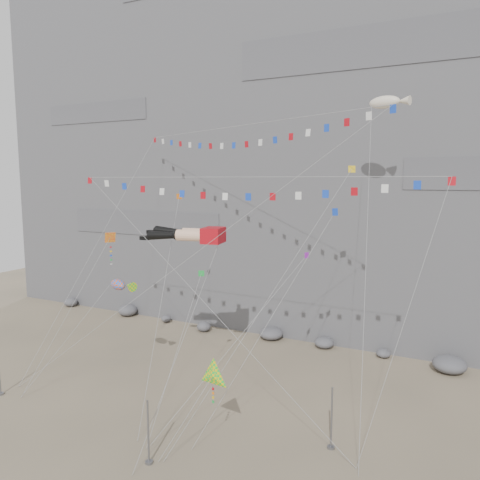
# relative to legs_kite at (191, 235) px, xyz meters

# --- Properties ---
(ground) EXTENTS (120.00, 120.00, 0.00)m
(ground) POSITION_rel_legs_kite_xyz_m (1.99, -4.06, -12.86)
(ground) COLOR gray
(ground) RESTS_ON ground
(cliff) EXTENTS (80.00, 28.00, 50.00)m
(cliff) POSITION_rel_legs_kite_xyz_m (1.99, 27.94, 12.14)
(cliff) COLOR slate
(cliff) RESTS_ON ground
(talus_boulders) EXTENTS (60.00, 3.00, 1.20)m
(talus_boulders) POSITION_rel_legs_kite_xyz_m (1.99, 12.94, -12.26)
(talus_boulders) COLOR slate
(talus_boulders) RESTS_ON ground
(anchor_pole_center) EXTENTS (0.12, 0.12, 4.13)m
(anchor_pole_center) POSITION_rel_legs_kite_xyz_m (3.99, -11.41, -10.80)
(anchor_pole_center) COLOR slate
(anchor_pole_center) RESTS_ON ground
(anchor_pole_right) EXTENTS (0.12, 0.12, 4.20)m
(anchor_pole_right) POSITION_rel_legs_kite_xyz_m (13.63, -4.80, -10.76)
(anchor_pole_right) COLOR slate
(anchor_pole_right) RESTS_ON ground
(legs_kite) EXTENTS (8.41, 14.53, 18.54)m
(legs_kite) POSITION_rel_legs_kite_xyz_m (0.00, 0.00, 0.00)
(legs_kite) COLOR #B30B15
(legs_kite) RESTS_ON ground
(flag_banner_upper) EXTENTS (28.76, 19.09, 29.41)m
(flag_banner_upper) POSITION_rel_legs_kite_xyz_m (2.12, 4.95, 9.29)
(flag_banner_upper) COLOR #B30B15
(flag_banner_upper) RESTS_ON ground
(flag_banner_lower) EXTENTS (29.48, 5.04, 21.05)m
(flag_banner_lower) POSITION_rel_legs_kite_xyz_m (5.09, -1.54, 4.75)
(flag_banner_lower) COLOR #B30B15
(flag_banner_lower) RESTS_ON ground
(harlequin_kite) EXTENTS (4.25, 8.49, 14.75)m
(harlequin_kite) POSITION_rel_legs_kite_xyz_m (-7.41, -1.57, -0.52)
(harlequin_kite) COLOR red
(harlequin_kite) RESTS_ON ground
(fish_windsock) EXTENTS (6.83, 7.35, 11.67)m
(fish_windsock) POSITION_rel_legs_kite_xyz_m (-5.62, -2.78, -4.31)
(fish_windsock) COLOR #F7500C
(fish_windsock) RESTS_ON ground
(delta_kite) EXTENTS (3.73, 3.01, 6.80)m
(delta_kite) POSITION_rel_legs_kite_xyz_m (6.92, -8.53, -7.75)
(delta_kite) COLOR yellow
(delta_kite) RESTS_ON ground
(blimp_windsock) EXTENTS (3.91, 15.78, 27.93)m
(blimp_windsock) POSITION_rel_legs_kite_xyz_m (14.06, 7.63, 10.81)
(blimp_windsock) COLOR #F5E5C9
(blimp_windsock) RESTS_ON ground
(small_kite_a) EXTENTS (5.71, 13.66, 21.14)m
(small_kite_a) POSITION_rel_legs_kite_xyz_m (-3.13, 2.88, 2.66)
(small_kite_a) COLOR orange
(small_kite_a) RESTS_ON ground
(small_kite_b) EXTENTS (7.21, 12.33, 17.72)m
(small_kite_b) POSITION_rel_legs_kite_xyz_m (9.37, 1.61, -1.62)
(small_kite_b) COLOR purple
(small_kite_b) RESTS_ON ground
(small_kite_c) EXTENTS (1.99, 10.03, 13.66)m
(small_kite_c) POSITION_rel_legs_kite_xyz_m (1.51, -1.00, -3.23)
(small_kite_c) COLOR green
(small_kite_c) RESTS_ON ground
(small_kite_d) EXTENTS (8.29, 15.79, 24.87)m
(small_kite_d) POSITION_rel_legs_kite_xyz_m (12.21, 3.92, 5.05)
(small_kite_d) COLOR gold
(small_kite_d) RESTS_ON ground
(small_kite_e) EXTENTS (7.20, 10.11, 18.94)m
(small_kite_e) POSITION_rel_legs_kite_xyz_m (12.01, 0.23, 1.99)
(small_kite_e) COLOR blue
(small_kite_e) RESTS_ON ground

